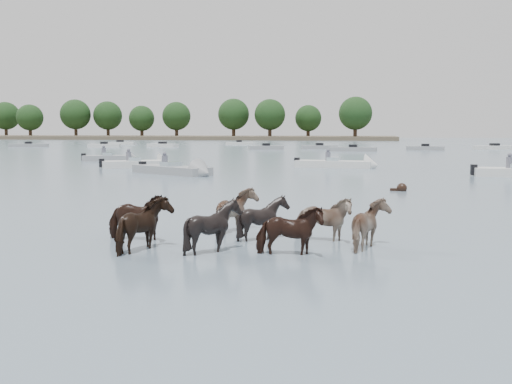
# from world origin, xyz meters

# --- Properties ---
(ground) EXTENTS (400.00, 400.00, 0.00)m
(ground) POSITION_xyz_m (0.00, 0.00, 0.00)
(ground) COLOR #4D5F6F
(ground) RESTS_ON ground
(shoreline) EXTENTS (160.00, 30.00, 1.00)m
(shoreline) POSITION_xyz_m (-70.00, 150.00, 0.50)
(shoreline) COLOR #4C4233
(shoreline) RESTS_ON ground
(pony_herd) EXTENTS (6.84, 4.07, 1.27)m
(pony_herd) POSITION_xyz_m (1.17, 1.96, 0.48)
(pony_herd) COLOR black
(pony_herd) RESTS_ON ground
(swimming_pony) EXTENTS (0.72, 0.44, 0.44)m
(swimming_pony) POSITION_xyz_m (5.22, 14.70, 0.10)
(swimming_pony) COLOR black
(swimming_pony) RESTS_ON ground
(motorboat_a) EXTENTS (4.99, 3.95, 1.92)m
(motorboat_a) POSITION_xyz_m (-11.87, 27.54, 0.23)
(motorboat_a) COLOR silver
(motorboat_a) RESTS_ON ground
(motorboat_b) EXTENTS (6.04, 4.45, 1.92)m
(motorboat_b) POSITION_xyz_m (-7.11, 21.44, 0.22)
(motorboat_b) COLOR gray
(motorboat_b) RESTS_ON ground
(motorboat_c) EXTENTS (6.00, 2.30, 1.92)m
(motorboat_c) POSITION_xyz_m (2.06, 29.82, 0.22)
(motorboat_c) COLOR silver
(motorboat_c) RESTS_ON ground
(motorboat_f) EXTENTS (4.83, 2.85, 1.92)m
(motorboat_f) POSITION_xyz_m (-17.50, 34.98, 0.23)
(motorboat_f) COLOR gray
(motorboat_f) RESTS_ON ground
(distant_flotilla) EXTENTS (104.29, 30.19, 0.93)m
(distant_flotilla) POSITION_xyz_m (-0.73, 74.16, 0.26)
(distant_flotilla) COLOR gray
(distant_flotilla) RESTS_ON ground
(treeline) EXTENTS (150.17, 23.52, 12.17)m
(treeline) POSITION_xyz_m (-68.95, 151.83, 6.85)
(treeline) COLOR #382619
(treeline) RESTS_ON ground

